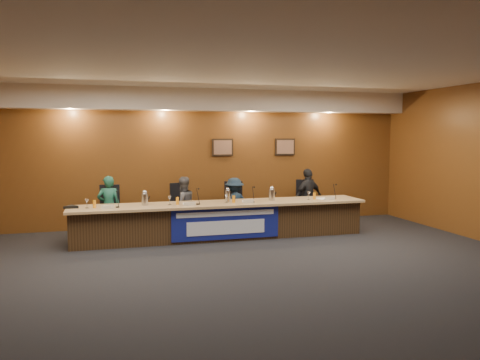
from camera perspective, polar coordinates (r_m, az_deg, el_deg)
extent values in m
plane|color=black|center=(7.63, 1.92, -10.81)|extent=(10.00, 10.00, 0.00)
cube|color=silver|center=(7.40, 2.00, 13.71)|extent=(10.00, 8.00, 0.04)
cube|color=#5A3314|center=(11.22, -4.16, 2.70)|extent=(10.00, 0.04, 3.20)
cube|color=beige|center=(10.99, -3.95, 9.69)|extent=(10.00, 0.50, 0.50)
cube|color=#3B2715|center=(9.81, -2.27, -5.04)|extent=(6.00, 0.80, 0.70)
cube|color=tan|center=(9.70, -2.21, -2.92)|extent=(6.10, 0.95, 0.05)
cube|color=navy|center=(9.40, -1.70, -5.31)|extent=(2.20, 0.02, 0.65)
cube|color=silver|center=(9.36, -1.68, -4.12)|extent=(2.00, 0.01, 0.10)
cube|color=silver|center=(9.41, -1.68, -5.80)|extent=(1.60, 0.01, 0.28)
cube|color=black|center=(11.26, -2.14, 4.00)|extent=(0.52, 0.04, 0.42)
cube|color=black|center=(11.74, 5.51, 4.04)|extent=(0.52, 0.04, 0.42)
imported|color=#19523E|center=(10.24, -15.70, -3.10)|extent=(0.49, 0.33, 1.30)
imported|color=#4E4E53|center=(10.35, -6.97, -3.01)|extent=(0.71, 0.63, 1.24)
imported|color=#132435|center=(10.59, -0.70, -2.92)|extent=(0.86, 0.63, 1.19)
imported|color=black|center=(11.17, 8.30, -2.09)|extent=(0.86, 0.58, 1.36)
cube|color=black|center=(10.37, -15.67, -3.94)|extent=(0.53, 0.53, 0.08)
cube|color=black|center=(10.47, -7.04, -3.68)|extent=(0.55, 0.55, 0.08)
cube|color=black|center=(10.70, -0.83, -3.45)|extent=(0.59, 0.59, 0.08)
cube|color=black|center=(11.29, 8.09, -3.03)|extent=(0.57, 0.57, 0.08)
cube|color=white|center=(9.18, -15.82, -3.15)|extent=(0.24, 0.08, 0.10)
cylinder|color=black|center=(9.33, -14.70, -3.20)|extent=(0.07, 0.07, 0.02)
cylinder|color=orange|center=(9.38, -17.33, -2.83)|extent=(0.06, 0.06, 0.15)
cylinder|color=silver|center=(9.39, -18.16, -2.75)|extent=(0.08, 0.08, 0.18)
cube|color=white|center=(9.32, -6.17, -2.85)|extent=(0.24, 0.08, 0.10)
cylinder|color=black|center=(9.45, -5.16, -2.94)|extent=(0.07, 0.07, 0.02)
cylinder|color=orange|center=(9.49, -7.64, -2.54)|extent=(0.06, 0.06, 0.15)
cylinder|color=silver|center=(9.47, -8.58, -2.47)|extent=(0.08, 0.08, 0.18)
cube|color=white|center=(9.61, 1.06, -2.57)|extent=(0.24, 0.08, 0.10)
cylinder|color=black|center=(9.72, 1.56, -2.68)|extent=(0.07, 0.07, 0.02)
cylinder|color=orange|center=(9.66, -0.77, -2.35)|extent=(0.06, 0.06, 0.15)
cylinder|color=silver|center=(9.64, -1.67, -2.27)|extent=(0.08, 0.08, 0.18)
cube|color=white|center=(10.22, 10.89, -2.18)|extent=(0.24, 0.08, 0.10)
cylinder|color=black|center=(10.43, 11.35, -2.23)|extent=(0.07, 0.07, 0.02)
cylinder|color=orange|center=(10.30, 9.07, -1.93)|extent=(0.06, 0.06, 0.15)
cylinder|color=silver|center=(10.21, 8.36, -1.90)|extent=(0.08, 0.08, 0.18)
cylinder|color=silver|center=(9.49, -11.54, -2.34)|extent=(0.13, 0.13, 0.24)
cylinder|color=silver|center=(9.78, -1.52, -1.98)|extent=(0.11, 0.11, 0.24)
cylinder|color=silver|center=(10.01, 3.89, -1.84)|extent=(0.13, 0.13, 0.24)
cylinder|color=black|center=(9.52, -19.88, -3.10)|extent=(0.32, 0.32, 0.05)
cube|color=white|center=(10.42, 9.95, -2.25)|extent=(0.26, 0.33, 0.01)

